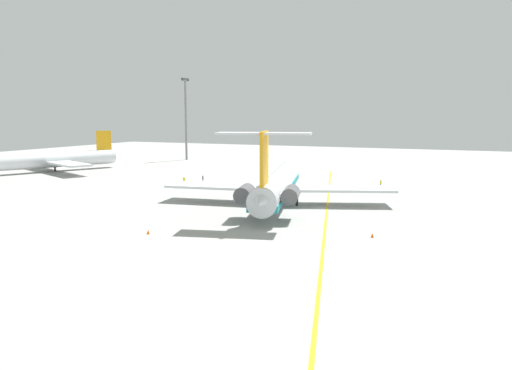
{
  "coord_description": "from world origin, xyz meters",
  "views": [
    {
      "loc": [
        -74.15,
        -23.14,
        14.75
      ],
      "look_at": [
        3.37,
        11.54,
        2.95
      ],
      "focal_mm": 35.74,
      "sensor_mm": 36.0,
      "label": 1
    }
  ],
  "objects_px": {
    "ground_crew_portside": "(184,180)",
    "safety_cone_wingtip": "(148,232)",
    "safety_cone_nose": "(374,187)",
    "light_mast": "(186,116)",
    "main_jetliner": "(277,185)",
    "ground_crew_near_tail": "(381,183)",
    "ground_crew_near_nose": "(203,178)",
    "safety_cone_tail": "(372,235)",
    "airliner_mid_left": "(51,160)"
  },
  "relations": [
    {
      "from": "airliner_mid_left",
      "to": "ground_crew_near_tail",
      "type": "xyz_separation_m",
      "value": [
        4.85,
        -83.68,
        -1.97
      ]
    },
    {
      "from": "ground_crew_portside",
      "to": "safety_cone_nose",
      "type": "height_order",
      "value": "ground_crew_portside"
    },
    {
      "from": "airliner_mid_left",
      "to": "safety_cone_wingtip",
      "type": "xyz_separation_m",
      "value": [
        -47.3,
        -64.75,
        -2.76
      ]
    },
    {
      "from": "airliner_mid_left",
      "to": "safety_cone_wingtip",
      "type": "distance_m",
      "value": 80.24
    },
    {
      "from": "main_jetliner",
      "to": "ground_crew_near_tail",
      "type": "distance_m",
      "value": 29.34
    },
    {
      "from": "ground_crew_near_tail",
      "to": "ground_crew_portside",
      "type": "xyz_separation_m",
      "value": [
        -12.84,
        38.32,
        0.1
      ]
    },
    {
      "from": "ground_crew_near_tail",
      "to": "light_mast",
      "type": "distance_m",
      "value": 81.66
    },
    {
      "from": "ground_crew_near_nose",
      "to": "ground_crew_portside",
      "type": "relative_size",
      "value": 0.91
    },
    {
      "from": "safety_cone_wingtip",
      "to": "light_mast",
      "type": "bearing_deg",
      "value": 29.22
    },
    {
      "from": "safety_cone_tail",
      "to": "ground_crew_near_nose",
      "type": "bearing_deg",
      "value": 51.58
    },
    {
      "from": "ground_crew_portside",
      "to": "safety_cone_wingtip",
      "type": "bearing_deg",
      "value": -14.05
    },
    {
      "from": "airliner_mid_left",
      "to": "ground_crew_near_nose",
      "type": "distance_m",
      "value": 47.36
    },
    {
      "from": "ground_crew_near_nose",
      "to": "main_jetliner",
      "type": "bearing_deg",
      "value": -66.13
    },
    {
      "from": "safety_cone_wingtip",
      "to": "light_mast",
      "type": "distance_m",
      "value": 105.99
    },
    {
      "from": "safety_cone_nose",
      "to": "ground_crew_near_tail",
      "type": "bearing_deg",
      "value": -31.51
    },
    {
      "from": "safety_cone_wingtip",
      "to": "ground_crew_near_nose",
      "type": "bearing_deg",
      "value": 21.78
    },
    {
      "from": "ground_crew_near_nose",
      "to": "safety_cone_wingtip",
      "type": "height_order",
      "value": "ground_crew_near_nose"
    },
    {
      "from": "light_mast",
      "to": "ground_crew_near_nose",
      "type": "bearing_deg",
      "value": -144.77
    },
    {
      "from": "main_jetliner",
      "to": "ground_crew_near_nose",
      "type": "xyz_separation_m",
      "value": [
        18.53,
        24.66,
        -2.37
      ]
    },
    {
      "from": "safety_cone_wingtip",
      "to": "ground_crew_portside",
      "type": "bearing_deg",
      "value": 26.25
    },
    {
      "from": "safety_cone_wingtip",
      "to": "safety_cone_tail",
      "type": "relative_size",
      "value": 1.0
    },
    {
      "from": "airliner_mid_left",
      "to": "ground_crew_near_nose",
      "type": "relative_size",
      "value": 19.86
    },
    {
      "from": "ground_crew_portside",
      "to": "safety_cone_wingtip",
      "type": "distance_m",
      "value": 43.85
    },
    {
      "from": "airliner_mid_left",
      "to": "safety_cone_nose",
      "type": "height_order",
      "value": "airliner_mid_left"
    },
    {
      "from": "ground_crew_near_nose",
      "to": "safety_cone_nose",
      "type": "distance_m",
      "value": 36.1
    },
    {
      "from": "ground_crew_portside",
      "to": "safety_cone_nose",
      "type": "xyz_separation_m",
      "value": [
        11.2,
        -37.32,
        -0.88
      ]
    },
    {
      "from": "ground_crew_near_tail",
      "to": "safety_cone_tail",
      "type": "bearing_deg",
      "value": 34.4
    },
    {
      "from": "airliner_mid_left",
      "to": "safety_cone_tail",
      "type": "height_order",
      "value": "airliner_mid_left"
    },
    {
      "from": "safety_cone_nose",
      "to": "light_mast",
      "type": "height_order",
      "value": "light_mast"
    },
    {
      "from": "main_jetliner",
      "to": "ground_crew_portside",
      "type": "bearing_deg",
      "value": 47.19
    },
    {
      "from": "airliner_mid_left",
      "to": "ground_crew_portside",
      "type": "xyz_separation_m",
      "value": [
        -7.99,
        -45.36,
        -1.87
      ]
    },
    {
      "from": "ground_crew_portside",
      "to": "safety_cone_tail",
      "type": "xyz_separation_m",
      "value": [
        -29.77,
        -45.2,
        -0.88
      ]
    },
    {
      "from": "ground_crew_portside",
      "to": "light_mast",
      "type": "height_order",
      "value": "light_mast"
    },
    {
      "from": "ground_crew_portside",
      "to": "safety_cone_tail",
      "type": "relative_size",
      "value": 3.33
    },
    {
      "from": "ground_crew_near_tail",
      "to": "ground_crew_portside",
      "type": "relative_size",
      "value": 0.91
    },
    {
      "from": "airliner_mid_left",
      "to": "ground_crew_near_tail",
      "type": "bearing_deg",
      "value": 117.15
    },
    {
      "from": "safety_cone_tail",
      "to": "ground_crew_portside",
      "type": "bearing_deg",
      "value": 56.63
    },
    {
      "from": "airliner_mid_left",
      "to": "safety_cone_nose",
      "type": "relative_size",
      "value": 60.29
    },
    {
      "from": "ground_crew_near_tail",
      "to": "main_jetliner",
      "type": "bearing_deg",
      "value": 1.39
    },
    {
      "from": "airliner_mid_left",
      "to": "safety_cone_tail",
      "type": "distance_m",
      "value": 98.16
    },
    {
      "from": "main_jetliner",
      "to": "airliner_mid_left",
      "type": "height_order",
      "value": "main_jetliner"
    },
    {
      "from": "ground_crew_near_tail",
      "to": "safety_cone_tail",
      "type": "height_order",
      "value": "ground_crew_near_tail"
    },
    {
      "from": "main_jetliner",
      "to": "light_mast",
      "type": "height_order",
      "value": "light_mast"
    },
    {
      "from": "ground_crew_near_tail",
      "to": "ground_crew_portside",
      "type": "bearing_deg",
      "value": -46.25
    },
    {
      "from": "main_jetliner",
      "to": "ground_crew_near_tail",
      "type": "bearing_deg",
      "value": -38.95
    },
    {
      "from": "ground_crew_near_nose",
      "to": "light_mast",
      "type": "height_order",
      "value": "light_mast"
    },
    {
      "from": "ground_crew_near_tail",
      "to": "light_mast",
      "type": "relative_size",
      "value": 0.06
    },
    {
      "from": "ground_crew_near_nose",
      "to": "light_mast",
      "type": "distance_m",
      "value": 59.96
    },
    {
      "from": "main_jetliner",
      "to": "safety_cone_tail",
      "type": "height_order",
      "value": "main_jetliner"
    },
    {
      "from": "safety_cone_wingtip",
      "to": "main_jetliner",
      "type": "bearing_deg",
      "value": -15.64
    }
  ]
}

